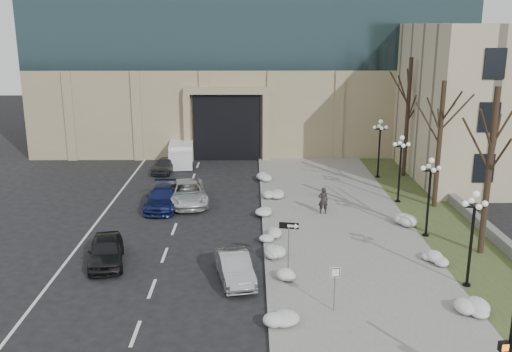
# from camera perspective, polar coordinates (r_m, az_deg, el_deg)

# --- Properties ---
(sidewalk) EXTENTS (9.00, 40.00, 0.12)m
(sidewalk) POSITION_cam_1_polar(r_m,az_deg,el_deg) (35.01, 8.33, -5.13)
(sidewalk) COLOR gray
(sidewalk) RESTS_ON ground
(curb) EXTENTS (0.30, 40.00, 0.14)m
(curb) POSITION_cam_1_polar(r_m,az_deg,el_deg) (34.61, 0.91, -5.19)
(curb) COLOR gray
(curb) RESTS_ON ground
(grass_strip) EXTENTS (4.00, 40.00, 0.10)m
(grass_strip) POSITION_cam_1_polar(r_m,az_deg,el_deg) (36.57, 18.48, -4.90)
(grass_strip) COLOR #374623
(grass_strip) RESTS_ON ground
(stone_wall) EXTENTS (0.50, 30.00, 0.70)m
(stone_wall) POSITION_cam_1_polar(r_m,az_deg,el_deg) (38.93, 20.38, -3.40)
(stone_wall) COLOR slate
(stone_wall) RESTS_ON ground
(car_a) EXTENTS (2.51, 4.52, 1.45)m
(car_a) POSITION_cam_1_polar(r_m,az_deg,el_deg) (30.52, -14.78, -7.24)
(car_a) COLOR black
(car_a) RESTS_ON ground
(car_b) EXTENTS (2.24, 4.35, 1.37)m
(car_b) POSITION_cam_1_polar(r_m,az_deg,el_deg) (27.79, -2.15, -9.10)
(car_b) COLOR #9B9EA3
(car_b) RESTS_ON ground
(car_c) EXTENTS (2.02, 4.91, 1.42)m
(car_c) POSITION_cam_1_polar(r_m,az_deg,el_deg) (38.74, -9.35, -2.16)
(car_c) COLOR navy
(car_c) RESTS_ON ground
(car_d) EXTENTS (3.46, 5.86, 1.53)m
(car_d) POSITION_cam_1_polar(r_m,az_deg,el_deg) (39.43, -6.87, -1.67)
(car_d) COLOR silver
(car_d) RESTS_ON ground
(car_e) EXTENTS (1.96, 3.86, 1.26)m
(car_e) POSITION_cam_1_polar(r_m,az_deg,el_deg) (47.88, -9.11, 1.08)
(car_e) COLOR #313136
(car_e) RESTS_ON ground
(pedestrian) EXTENTS (0.65, 0.44, 1.75)m
(pedestrian) POSITION_cam_1_polar(r_m,az_deg,el_deg) (36.96, 6.73, -2.45)
(pedestrian) COLOR black
(pedestrian) RESTS_ON sidewalk
(box_truck) EXTENTS (2.52, 6.02, 1.86)m
(box_truck) POSITION_cam_1_polar(r_m,az_deg,el_deg) (50.65, -7.47, 2.23)
(box_truck) COLOR silver
(box_truck) RESTS_ON ground
(one_way_sign) EXTENTS (1.00, 0.36, 2.69)m
(one_way_sign) POSITION_cam_1_polar(r_m,az_deg,el_deg) (27.89, 3.64, -5.60)
(one_way_sign) COLOR slate
(one_way_sign) RESTS_ON ground
(keep_sign) EXTENTS (0.46, 0.11, 2.13)m
(keep_sign) POSITION_cam_1_polar(r_m,az_deg,el_deg) (24.68, 7.90, -10.24)
(keep_sign) COLOR slate
(keep_sign) RESTS_ON ground
(snow_clump_b) EXTENTS (1.10, 1.60, 0.36)m
(snow_clump_b) POSITION_cam_1_polar(r_m,az_deg,el_deg) (23.99, 2.13, -14.29)
(snow_clump_b) COLOR silver
(snow_clump_b) RESTS_ON sidewalk
(snow_clump_c) EXTENTS (1.10, 1.60, 0.36)m
(snow_clump_c) POSITION_cam_1_polar(r_m,az_deg,el_deg) (28.04, 2.56, -9.73)
(snow_clump_c) COLOR silver
(snow_clump_c) RESTS_ON sidewalk
(snow_clump_d) EXTENTS (1.10, 1.60, 0.36)m
(snow_clump_d) POSITION_cam_1_polar(r_m,az_deg,el_deg) (32.54, 1.66, -6.11)
(snow_clump_d) COLOR silver
(snow_clump_d) RESTS_ON sidewalk
(snow_clump_e) EXTENTS (1.10, 1.60, 0.36)m
(snow_clump_e) POSITION_cam_1_polar(r_m,az_deg,el_deg) (36.84, 1.12, -3.53)
(snow_clump_e) COLOR silver
(snow_clump_e) RESTS_ON sidewalk
(snow_clump_f) EXTENTS (1.10, 1.60, 0.36)m
(snow_clump_f) POSITION_cam_1_polar(r_m,az_deg,el_deg) (40.34, 1.67, -1.87)
(snow_clump_f) COLOR silver
(snow_clump_f) RESTS_ON sidewalk
(snow_clump_g) EXTENTS (1.10, 1.60, 0.36)m
(snow_clump_g) POSITION_cam_1_polar(r_m,az_deg,el_deg) (44.90, 0.72, -0.10)
(snow_clump_g) COLOR silver
(snow_clump_g) RESTS_ON sidewalk
(snow_clump_h) EXTENTS (1.10, 1.60, 0.36)m
(snow_clump_h) POSITION_cam_1_polar(r_m,az_deg,el_deg) (26.63, 20.74, -12.19)
(snow_clump_h) COLOR silver
(snow_clump_h) RESTS_ON sidewalk
(snow_clump_i) EXTENTS (1.10, 1.60, 0.36)m
(snow_clump_i) POSITION_cam_1_polar(r_m,az_deg,el_deg) (31.19, 17.58, -7.81)
(snow_clump_i) COLOR silver
(snow_clump_i) RESTS_ON sidewalk
(snow_clump_j) EXTENTS (1.10, 1.60, 0.36)m
(snow_clump_j) POSITION_cam_1_polar(r_m,az_deg,el_deg) (36.25, 14.91, -4.38)
(snow_clump_j) COLOR silver
(snow_clump_j) RESTS_ON sidewalk
(snow_clump_k) EXTENTS (1.10, 1.60, 0.36)m
(snow_clump_k) POSITION_cam_1_polar(r_m,az_deg,el_deg) (30.29, 1.91, -7.77)
(snow_clump_k) COLOR silver
(snow_clump_k) RESTS_ON sidewalk
(snow_clump_l) EXTENTS (1.10, 1.60, 0.36)m
(snow_clump_l) POSITION_cam_1_polar(r_m,az_deg,el_deg) (44.67, 1.00, -0.18)
(snow_clump_l) COLOR silver
(snow_clump_l) RESTS_ON sidewalk
(lamppost_a) EXTENTS (1.18, 1.18, 4.76)m
(lamppost_a) POSITION_cam_1_polar(r_m,az_deg,el_deg) (27.95, 20.86, -4.70)
(lamppost_a) COLOR black
(lamppost_a) RESTS_ON ground
(lamppost_b) EXTENTS (1.18, 1.18, 4.76)m
(lamppost_b) POSITION_cam_1_polar(r_m,az_deg,el_deg) (33.79, 16.97, -1.02)
(lamppost_b) COLOR black
(lamppost_b) RESTS_ON ground
(lamppost_c) EXTENTS (1.18, 1.18, 4.76)m
(lamppost_c) POSITION_cam_1_polar(r_m,az_deg,el_deg) (39.83, 14.26, 1.57)
(lamppost_c) COLOR black
(lamppost_c) RESTS_ON ground
(lamppost_d) EXTENTS (1.18, 1.18, 4.76)m
(lamppost_d) POSITION_cam_1_polar(r_m,az_deg,el_deg) (45.99, 12.26, 3.47)
(lamppost_d) COLOR black
(lamppost_d) RESTS_ON ground
(tree_near) EXTENTS (3.20, 3.20, 9.00)m
(tree_near) POSITION_cam_1_polar(r_m,az_deg,el_deg) (31.63, 22.48, 2.56)
(tree_near) COLOR black
(tree_near) RESTS_ON ground
(tree_mid) EXTENTS (3.20, 3.20, 8.50)m
(tree_mid) POSITION_cam_1_polar(r_m,az_deg,el_deg) (39.04, 17.99, 4.68)
(tree_mid) COLOR black
(tree_mid) RESTS_ON ground
(tree_far) EXTENTS (3.20, 3.20, 9.50)m
(tree_far) POSITION_cam_1_polar(r_m,az_deg,el_deg) (46.51, 15.00, 7.28)
(tree_far) COLOR black
(tree_far) RESTS_ON ground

